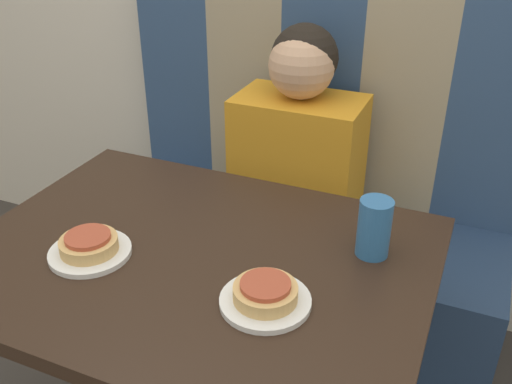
{
  "coord_description": "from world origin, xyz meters",
  "views": [
    {
      "loc": [
        0.52,
        -0.86,
        1.45
      ],
      "look_at": [
        0.0,
        0.33,
        0.73
      ],
      "focal_mm": 40.0,
      "sensor_mm": 36.0,
      "label": 1
    }
  ],
  "objects_px": {
    "plate_left": "(90,252)",
    "plate_right": "(265,301)",
    "pizza_left": "(89,243)",
    "pizza_right": "(265,291)",
    "person": "(299,136)",
    "drinking_cup": "(374,228)"
  },
  "relations": [
    {
      "from": "plate_right",
      "to": "pizza_left",
      "type": "relative_size",
      "value": 1.42
    },
    {
      "from": "plate_right",
      "to": "pizza_left",
      "type": "distance_m",
      "value": 0.4
    },
    {
      "from": "plate_left",
      "to": "person",
      "type": "bearing_deg",
      "value": 75.12
    },
    {
      "from": "plate_right",
      "to": "plate_left",
      "type": "bearing_deg",
      "value": 180.0
    },
    {
      "from": "pizza_left",
      "to": "pizza_right",
      "type": "height_order",
      "value": "same"
    },
    {
      "from": "person",
      "to": "plate_left",
      "type": "distance_m",
      "value": 0.78
    },
    {
      "from": "person",
      "to": "drinking_cup",
      "type": "distance_m",
      "value": 0.62
    },
    {
      "from": "person",
      "to": "plate_right",
      "type": "distance_m",
      "value": 0.78
    },
    {
      "from": "person",
      "to": "plate_left",
      "type": "bearing_deg",
      "value": -104.88
    },
    {
      "from": "person",
      "to": "pizza_right",
      "type": "xyz_separation_m",
      "value": [
        0.2,
        -0.76,
        0.02
      ]
    },
    {
      "from": "pizza_left",
      "to": "pizza_right",
      "type": "bearing_deg",
      "value": 0.0
    },
    {
      "from": "person",
      "to": "plate_right",
      "type": "bearing_deg",
      "value": -75.12
    },
    {
      "from": "plate_right",
      "to": "pizza_right",
      "type": "relative_size",
      "value": 1.42
    },
    {
      "from": "pizza_left",
      "to": "drinking_cup",
      "type": "xyz_separation_m",
      "value": [
        0.55,
        0.24,
        0.04
      ]
    },
    {
      "from": "pizza_left",
      "to": "pizza_right",
      "type": "distance_m",
      "value": 0.4
    },
    {
      "from": "drinking_cup",
      "to": "pizza_right",
      "type": "bearing_deg",
      "value": -121.05
    },
    {
      "from": "plate_left",
      "to": "plate_right",
      "type": "distance_m",
      "value": 0.4
    },
    {
      "from": "plate_left",
      "to": "plate_right",
      "type": "height_order",
      "value": "same"
    },
    {
      "from": "plate_right",
      "to": "pizza_right",
      "type": "distance_m",
      "value": 0.02
    },
    {
      "from": "pizza_right",
      "to": "drinking_cup",
      "type": "bearing_deg",
      "value": 58.95
    },
    {
      "from": "plate_right",
      "to": "drinking_cup",
      "type": "height_order",
      "value": "drinking_cup"
    },
    {
      "from": "pizza_left",
      "to": "plate_left",
      "type": "bearing_deg",
      "value": -153.43
    }
  ]
}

